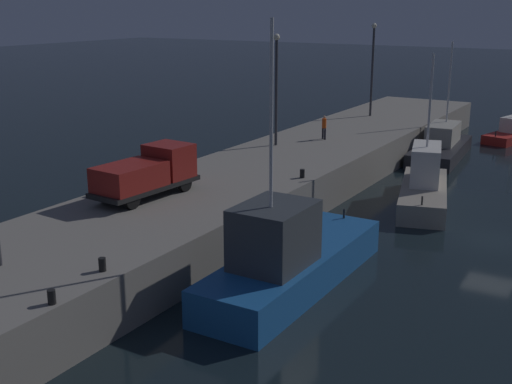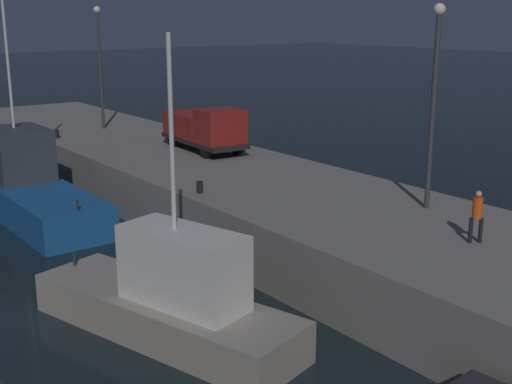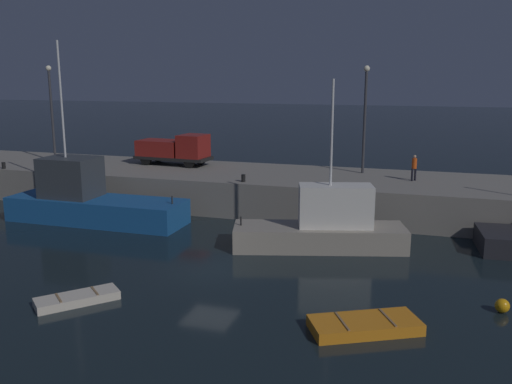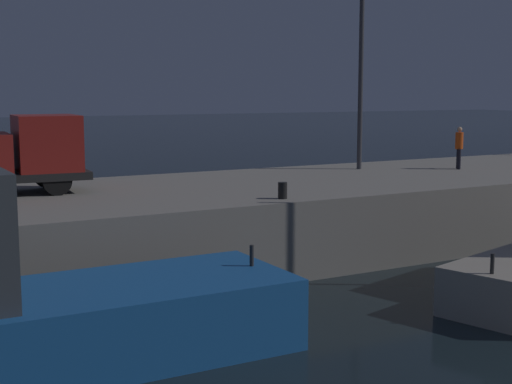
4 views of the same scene
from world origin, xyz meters
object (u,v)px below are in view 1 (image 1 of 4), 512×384
(dockworker, at_px, (324,126))
(bollard_west, at_px, (302,174))
(fishing_boat_blue, at_px, (424,185))
(lamp_post_east, at_px, (276,81))
(bollard_east, at_px, (52,297))
(lamp_post_central, at_px, (373,62))
(fishing_boat_orange, at_px, (441,146))
(bollard_central, at_px, (102,264))
(fishing_trawler_red, at_px, (289,259))
(utility_truck, at_px, (147,173))

(dockworker, distance_m, bollard_west, 11.57)
(fishing_boat_blue, xyz_separation_m, lamp_post_east, (0.75, 11.04, 5.71))
(fishing_boat_blue, distance_m, bollard_east, 26.20)
(lamp_post_central, height_order, bollard_west, lamp_post_central)
(fishing_boat_blue, xyz_separation_m, fishing_boat_orange, (13.55, 2.83, -0.30))
(lamp_post_central, relative_size, bollard_central, 15.43)
(fishing_trawler_red, bearing_deg, bollard_east, 160.01)
(lamp_post_east, relative_size, bollard_east, 15.31)
(fishing_boat_orange, bearing_deg, lamp_post_central, 69.58)
(fishing_boat_orange, bearing_deg, bollard_central, 176.12)
(utility_truck, height_order, dockworker, utility_truck)
(lamp_post_east, height_order, bollard_west, lamp_post_east)
(lamp_post_east, xyz_separation_m, bollard_east, (-26.48, -6.31, -4.26))
(fishing_trawler_red, relative_size, fishing_boat_blue, 1.21)
(fishing_boat_blue, distance_m, bollard_central, 23.39)
(lamp_post_central, distance_m, bollard_east, 42.55)
(fishing_boat_blue, bearing_deg, bollard_east, 169.57)
(dockworker, xyz_separation_m, bollard_west, (-10.90, -3.80, -0.76))
(utility_truck, height_order, bollard_central, utility_truck)
(fishing_boat_blue, relative_size, bollard_west, 19.69)
(utility_truck, xyz_separation_m, bollard_east, (-11.73, -5.63, -1.01))
(fishing_trawler_red, relative_size, lamp_post_central, 1.48)
(lamp_post_east, xyz_separation_m, utility_truck, (-14.75, -0.68, -3.25))
(fishing_boat_orange, height_order, lamp_post_central, lamp_post_central)
(fishing_boat_blue, height_order, fishing_boat_orange, fishing_boat_blue)
(fishing_trawler_red, distance_m, dockworker, 21.76)
(bollard_west, bearing_deg, bollard_central, 179.76)
(dockworker, bearing_deg, lamp_post_central, 5.08)
(bollard_east, bearing_deg, fishing_trawler_red, -19.99)
(fishing_boat_blue, relative_size, dockworker, 5.56)
(dockworker, relative_size, bollard_west, 3.54)
(fishing_trawler_red, relative_size, fishing_boat_orange, 1.11)
(bollard_central, bearing_deg, fishing_boat_orange, -3.88)
(fishing_boat_blue, xyz_separation_m, bollard_east, (-25.72, 4.73, 1.45))
(bollard_central, bearing_deg, bollard_east, -169.41)
(bollard_central, relative_size, bollard_east, 1.04)
(fishing_boat_blue, distance_m, fishing_boat_orange, 13.85)
(bollard_east, bearing_deg, bollard_west, 1.46)
(fishing_boat_blue, bearing_deg, fishing_trawler_red, 175.98)
(fishing_boat_orange, bearing_deg, dockworker, 145.90)
(fishing_trawler_red, distance_m, lamp_post_central, 33.74)
(lamp_post_central, relative_size, bollard_east, 16.02)
(dockworker, bearing_deg, bollard_east, -171.89)
(bollard_central, bearing_deg, dockworker, 7.83)
(fishing_trawler_red, height_order, fishing_boat_orange, fishing_trawler_red)
(utility_truck, height_order, bollard_west, utility_truck)
(lamp_post_central, bearing_deg, bollard_west, -167.96)
(fishing_trawler_red, relative_size, dockworker, 6.74)
(lamp_post_central, height_order, dockworker, lamp_post_central)
(lamp_post_central, xyz_separation_m, utility_truck, (-30.25, 0.28, -3.43))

